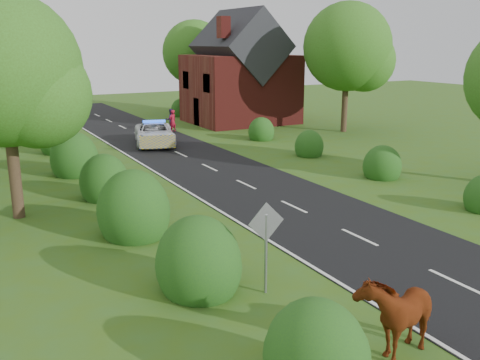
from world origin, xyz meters
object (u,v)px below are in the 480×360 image
police_van (155,134)px  pedestrian_purple (171,120)px  cow (396,317)px  pedestrian_red (173,121)px  road_sign (266,235)px

police_van → pedestrian_purple: (3.07, 4.92, 0.10)m
cow → pedestrian_purple: pedestrian_purple is taller
cow → pedestrian_red: (6.58, 29.62, 0.05)m
road_sign → pedestrian_purple: size_ratio=1.53×
cow → police_van: police_van is taller
pedestrian_red → cow: bearing=54.0°
cow → pedestrian_purple: (6.72, 30.33, 0.06)m
road_sign → police_van: 22.26m
cow → pedestrian_red: size_ratio=1.32×
road_sign → pedestrian_purple: (7.79, 26.66, -0.83)m
pedestrian_purple → cow: bearing=83.9°
pedestrian_red → pedestrian_purple: 0.72m
road_sign → cow: 3.92m
cow → pedestrian_red: pedestrian_red is taller
cow → police_van: 25.67m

